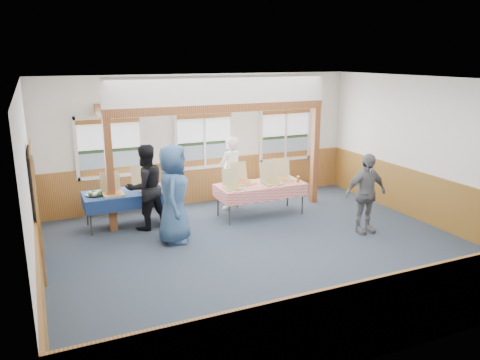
# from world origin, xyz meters

# --- Properties ---
(floor) EXTENTS (8.00, 8.00, 0.00)m
(floor) POSITION_xyz_m (0.00, 0.00, 0.00)
(floor) COLOR #272F40
(floor) RESTS_ON ground
(ceiling) EXTENTS (8.00, 8.00, 0.00)m
(ceiling) POSITION_xyz_m (0.00, 0.00, 3.20)
(ceiling) COLOR white
(ceiling) RESTS_ON wall_back
(wall_back) EXTENTS (8.00, 0.00, 8.00)m
(wall_back) POSITION_xyz_m (0.00, 3.50, 1.60)
(wall_back) COLOR silver
(wall_back) RESTS_ON floor
(wall_front) EXTENTS (8.00, 0.00, 8.00)m
(wall_front) POSITION_xyz_m (0.00, -3.50, 1.60)
(wall_front) COLOR silver
(wall_front) RESTS_ON floor
(wall_left) EXTENTS (0.00, 8.00, 8.00)m
(wall_left) POSITION_xyz_m (-4.00, 0.00, 1.60)
(wall_left) COLOR silver
(wall_left) RESTS_ON floor
(wall_right) EXTENTS (0.00, 8.00, 8.00)m
(wall_right) POSITION_xyz_m (4.00, 0.00, 1.60)
(wall_right) COLOR silver
(wall_right) RESTS_ON floor
(wainscot_back) EXTENTS (7.98, 0.05, 1.10)m
(wainscot_back) POSITION_xyz_m (0.00, 3.48, 0.55)
(wainscot_back) COLOR brown
(wainscot_back) RESTS_ON floor
(wainscot_front) EXTENTS (7.98, 0.05, 1.10)m
(wainscot_front) POSITION_xyz_m (0.00, -3.48, 0.55)
(wainscot_front) COLOR brown
(wainscot_front) RESTS_ON floor
(wainscot_left) EXTENTS (0.05, 6.98, 1.10)m
(wainscot_left) POSITION_xyz_m (-3.98, 0.00, 0.55)
(wainscot_left) COLOR brown
(wainscot_left) RESTS_ON floor
(wainscot_right) EXTENTS (0.05, 6.98, 1.10)m
(wainscot_right) POSITION_xyz_m (3.98, 0.00, 0.55)
(wainscot_right) COLOR brown
(wainscot_right) RESTS_ON floor
(cased_opening) EXTENTS (0.06, 1.30, 2.10)m
(cased_opening) POSITION_xyz_m (-3.96, 0.90, 1.05)
(cased_opening) COLOR #333333
(cased_opening) RESTS_ON wall_left
(window_left) EXTENTS (1.56, 0.10, 1.46)m
(window_left) POSITION_xyz_m (-2.30, 3.46, 1.68)
(window_left) COLOR white
(window_left) RESTS_ON wall_back
(window_mid) EXTENTS (1.56, 0.10, 1.46)m
(window_mid) POSITION_xyz_m (0.00, 3.46, 1.68)
(window_mid) COLOR white
(window_mid) RESTS_ON wall_back
(window_right) EXTENTS (1.56, 0.10, 1.46)m
(window_right) POSITION_xyz_m (2.30, 3.46, 1.68)
(window_right) COLOR white
(window_right) RESTS_ON wall_back
(post_left) EXTENTS (0.15, 0.15, 2.40)m
(post_left) POSITION_xyz_m (-2.50, 2.30, 1.20)
(post_left) COLOR #5E3414
(post_left) RESTS_ON floor
(post_right) EXTENTS (0.15, 0.15, 2.40)m
(post_right) POSITION_xyz_m (2.50, 2.30, 1.20)
(post_right) COLOR #5E3414
(post_right) RESTS_ON floor
(cross_beam) EXTENTS (5.15, 0.18, 0.18)m
(cross_beam) POSITION_xyz_m (0.00, 2.30, 2.49)
(cross_beam) COLOR #5E3414
(cross_beam) RESTS_ON post_left
(table_left) EXTENTS (2.19, 1.64, 0.76)m
(table_left) POSITION_xyz_m (-2.06, 2.50, 0.70)
(table_left) COLOR #333333
(table_left) RESTS_ON floor
(table_right) EXTENTS (2.21, 1.62, 0.76)m
(table_right) POSITION_xyz_m (0.81, 1.93, 0.71)
(table_right) COLOR #333333
(table_right) RESTS_ON floor
(pizza_box_a) EXTENTS (0.44, 0.53, 0.46)m
(pizza_box_a) POSITION_xyz_m (-2.46, 2.40, 0.83)
(pizza_box_a) COLOR #C8B985
(pizza_box_a) RESTS_ON table_left
(pizza_box_b) EXTENTS (0.53, 0.60, 0.47)m
(pizza_box_b) POSITION_xyz_m (-1.71, 2.67, 0.83)
(pizza_box_b) COLOR #C8B985
(pizza_box_b) RESTS_ON table_left
(pizza_box_c) EXTENTS (0.41, 0.48, 0.40)m
(pizza_box_c) POSITION_xyz_m (0.06, 1.83, 0.82)
(pizza_box_c) COLOR #C8B985
(pizza_box_c) RESTS_ON table_right
(pizza_box_d) EXTENTS (0.47, 0.56, 0.46)m
(pizza_box_d) POSITION_xyz_m (0.45, 2.12, 0.83)
(pizza_box_d) COLOR #C8B985
(pizza_box_d) RESTS_ON table_right
(pizza_box_e) EXTENTS (0.44, 0.54, 0.47)m
(pizza_box_e) POSITION_xyz_m (1.06, 1.85, 0.83)
(pizza_box_e) COLOR #C8B985
(pizza_box_e) RESTS_ON table_right
(pizza_box_f) EXTENTS (0.54, 0.61, 0.47)m
(pizza_box_f) POSITION_xyz_m (1.47, 2.07, 0.83)
(pizza_box_f) COLOR #C8B985
(pizza_box_f) RESTS_ON table_right
(veggie_tray) EXTENTS (0.39, 0.39, 0.09)m
(veggie_tray) POSITION_xyz_m (-2.81, 2.50, 0.79)
(veggie_tray) COLOR black
(veggie_tray) RESTS_ON table_left
(drink_glass) EXTENTS (0.07, 0.07, 0.15)m
(drink_glass) POSITION_xyz_m (1.66, 1.68, 0.83)
(drink_glass) COLOR #9D5F1A
(drink_glass) RESTS_ON table_right
(woman_white) EXTENTS (0.75, 0.61, 1.77)m
(woman_white) POSITION_xyz_m (0.38, 2.69, 0.88)
(woman_white) COLOR white
(woman_white) RESTS_ON floor
(woman_black) EXTENTS (1.05, 0.92, 1.83)m
(woman_black) POSITION_xyz_m (-1.81, 2.14, 0.92)
(woman_black) COLOR black
(woman_black) RESTS_ON floor
(man_blue) EXTENTS (0.94, 1.13, 1.97)m
(man_blue) POSITION_xyz_m (-1.47, 1.18, 0.99)
(man_blue) COLOR #32527D
(man_blue) RESTS_ON floor
(person_grey) EXTENTS (1.00, 0.42, 1.69)m
(person_grey) POSITION_xyz_m (2.32, 0.06, 0.85)
(person_grey) COLOR slate
(person_grey) RESTS_ON floor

